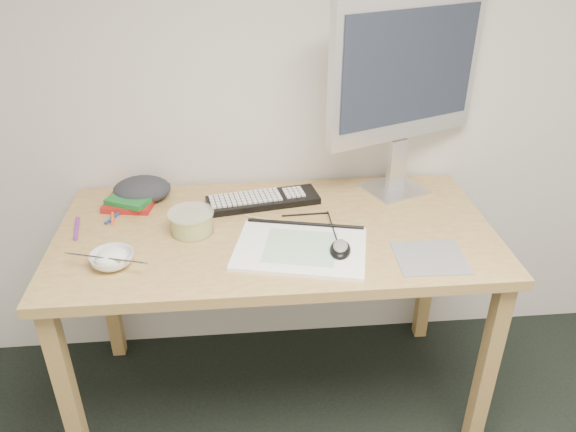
% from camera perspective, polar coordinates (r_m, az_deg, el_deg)
% --- Properties ---
extents(desk, '(1.40, 0.70, 0.75)m').
position_cam_1_polar(desk, '(1.85, -1.24, -3.48)').
color(desk, tan).
rests_on(desk, ground).
extents(mousepad, '(0.21, 0.19, 0.00)m').
position_cam_1_polar(mousepad, '(1.72, 14.25, -4.11)').
color(mousepad, slate).
rests_on(mousepad, desk).
extents(sketchpad, '(0.44, 0.36, 0.01)m').
position_cam_1_polar(sketchpad, '(1.70, 1.27, -3.33)').
color(sketchpad, white).
rests_on(sketchpad, desk).
extents(keyboard, '(0.40, 0.19, 0.02)m').
position_cam_1_polar(keyboard, '(1.96, -2.56, 1.62)').
color(keyboard, black).
rests_on(keyboard, desk).
extents(monitor, '(0.55, 0.26, 0.68)m').
position_cam_1_polar(monitor, '(1.94, 11.88, 13.82)').
color(monitor, silver).
rests_on(monitor, desk).
extents(mouse, '(0.08, 0.11, 0.03)m').
position_cam_1_polar(mouse, '(1.67, 5.35, -3.10)').
color(mouse, black).
rests_on(mouse, sketchpad).
extents(rice_bowl, '(0.14, 0.14, 0.04)m').
position_cam_1_polar(rice_bowl, '(1.70, -17.43, -4.24)').
color(rice_bowl, white).
rests_on(rice_bowl, desk).
extents(chopsticks, '(0.24, 0.09, 0.02)m').
position_cam_1_polar(chopsticks, '(1.67, -18.04, -4.10)').
color(chopsticks, '#BDBDC0').
rests_on(chopsticks, rice_bowl).
extents(fruit_tub, '(0.18, 0.18, 0.07)m').
position_cam_1_polar(fruit_tub, '(1.80, -9.77, -0.60)').
color(fruit_tub, gold).
rests_on(fruit_tub, desk).
extents(book_red, '(0.20, 0.24, 0.02)m').
position_cam_1_polar(book_red, '(2.05, -15.38, 1.83)').
color(book_red, maroon).
rests_on(book_red, desk).
extents(book_green, '(0.21, 0.24, 0.02)m').
position_cam_1_polar(book_green, '(2.03, -15.01, 2.22)').
color(book_green, '#196528').
rests_on(book_green, book_red).
extents(cloth_lump, '(0.20, 0.18, 0.07)m').
position_cam_1_polar(cloth_lump, '(2.05, -14.61, 2.61)').
color(cloth_lump, '#27282F').
rests_on(cloth_lump, desk).
extents(pencil_pink, '(0.18, 0.01, 0.01)m').
position_cam_1_polar(pencil_pink, '(1.83, -1.47, -0.88)').
color(pencil_pink, pink).
rests_on(pencil_pink, desk).
extents(pencil_tan, '(0.16, 0.08, 0.01)m').
position_cam_1_polar(pencil_tan, '(1.85, -1.94, -0.40)').
color(pencil_tan, tan).
rests_on(pencil_tan, desk).
extents(pencil_black, '(0.16, 0.01, 0.01)m').
position_cam_1_polar(pencil_black, '(1.89, 1.76, 0.17)').
color(pencil_black, black).
rests_on(pencil_black, desk).
extents(marker_blue, '(0.06, 0.11, 0.01)m').
position_cam_1_polar(marker_blue, '(1.96, -17.12, 0.06)').
color(marker_blue, navy).
rests_on(marker_blue, desk).
extents(marker_orange, '(0.03, 0.13, 0.01)m').
position_cam_1_polar(marker_orange, '(1.97, -17.38, 0.19)').
color(marker_orange, '#F15A1C').
rests_on(marker_orange, desk).
extents(marker_purple, '(0.04, 0.14, 0.01)m').
position_cam_1_polar(marker_purple, '(1.92, -20.68, -1.18)').
color(marker_purple, '#72268E').
rests_on(marker_purple, desk).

